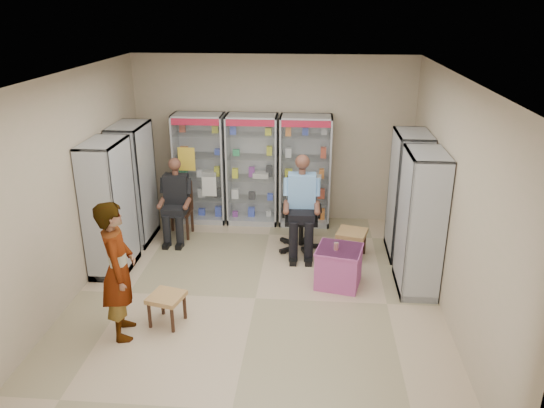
# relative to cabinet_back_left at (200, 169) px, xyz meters

# --- Properties ---
(floor) EXTENTS (6.00, 6.00, 0.00)m
(floor) POSITION_rel_cabinet_back_left_xyz_m (1.30, -2.73, -1.00)
(floor) COLOR tan
(floor) RESTS_ON ground
(room_shell) EXTENTS (5.02, 6.02, 3.01)m
(room_shell) POSITION_rel_cabinet_back_left_xyz_m (1.30, -2.73, 0.97)
(room_shell) COLOR tan
(room_shell) RESTS_ON ground
(cabinet_back_left) EXTENTS (0.90, 0.50, 2.00)m
(cabinet_back_left) POSITION_rel_cabinet_back_left_xyz_m (0.00, 0.00, 0.00)
(cabinet_back_left) COLOR #BABDC2
(cabinet_back_left) RESTS_ON floor
(cabinet_back_mid) EXTENTS (0.90, 0.50, 2.00)m
(cabinet_back_mid) POSITION_rel_cabinet_back_left_xyz_m (0.95, 0.00, 0.00)
(cabinet_back_mid) COLOR #AEB2B6
(cabinet_back_mid) RESTS_ON floor
(cabinet_back_right) EXTENTS (0.90, 0.50, 2.00)m
(cabinet_back_right) POSITION_rel_cabinet_back_left_xyz_m (1.90, 0.00, 0.00)
(cabinet_back_right) COLOR silver
(cabinet_back_right) RESTS_ON floor
(cabinet_right_far) EXTENTS (0.90, 0.50, 2.00)m
(cabinet_right_far) POSITION_rel_cabinet_back_left_xyz_m (3.53, -1.13, 0.00)
(cabinet_right_far) COLOR #9FA0A5
(cabinet_right_far) RESTS_ON floor
(cabinet_right_near) EXTENTS (0.90, 0.50, 2.00)m
(cabinet_right_near) POSITION_rel_cabinet_back_left_xyz_m (3.53, -2.23, 0.00)
(cabinet_right_near) COLOR #ACADB3
(cabinet_right_near) RESTS_ON floor
(cabinet_left_far) EXTENTS (0.90, 0.50, 2.00)m
(cabinet_left_far) POSITION_rel_cabinet_back_left_xyz_m (-0.93, -0.93, 0.00)
(cabinet_left_far) COLOR #A3A5AA
(cabinet_left_far) RESTS_ON floor
(cabinet_left_near) EXTENTS (0.90, 0.50, 2.00)m
(cabinet_left_near) POSITION_rel_cabinet_back_left_xyz_m (-0.93, -2.03, 0.00)
(cabinet_left_near) COLOR silver
(cabinet_left_near) RESTS_ON floor
(wooden_chair) EXTENTS (0.42, 0.42, 0.94)m
(wooden_chair) POSITION_rel_cabinet_back_left_xyz_m (-0.25, -0.73, -0.53)
(wooden_chair) COLOR #331A13
(wooden_chair) RESTS_ON floor
(seated_customer) EXTENTS (0.44, 0.60, 1.34)m
(seated_customer) POSITION_rel_cabinet_back_left_xyz_m (-0.25, -0.78, -0.33)
(seated_customer) COLOR black
(seated_customer) RESTS_ON floor
(office_chair) EXTENTS (0.68, 0.68, 1.20)m
(office_chair) POSITION_rel_cabinet_back_left_xyz_m (1.87, -1.09, -0.40)
(office_chair) COLOR black
(office_chair) RESTS_ON floor
(seated_shopkeeper) EXTENTS (0.52, 0.71, 1.53)m
(seated_shopkeeper) POSITION_rel_cabinet_back_left_xyz_m (1.87, -1.14, -0.24)
(seated_shopkeeper) COLOR #76B1E9
(seated_shopkeeper) RESTS_ON floor
(pink_trunk) EXTENTS (0.70, 0.69, 0.57)m
(pink_trunk) POSITION_rel_cabinet_back_left_xyz_m (2.45, -2.24, -0.71)
(pink_trunk) COLOR #A14081
(pink_trunk) RESTS_ON floor
(tea_glass) EXTENTS (0.07, 0.07, 0.11)m
(tea_glass) POSITION_rel_cabinet_back_left_xyz_m (2.39, -2.29, -0.37)
(tea_glass) COLOR #631708
(tea_glass) RESTS_ON pink_trunk
(woven_stool_a) EXTENTS (0.54, 0.54, 0.44)m
(woven_stool_a) POSITION_rel_cabinet_back_left_xyz_m (2.68, -1.32, -0.78)
(woven_stool_a) COLOR #B27D4B
(woven_stool_a) RESTS_ON floor
(woven_stool_b) EXTENTS (0.49, 0.49, 0.40)m
(woven_stool_b) POSITION_rel_cabinet_back_left_xyz_m (0.25, -3.41, -0.80)
(woven_stool_b) COLOR #9E7542
(woven_stool_b) RESTS_ON floor
(standing_man) EXTENTS (0.57, 0.72, 1.74)m
(standing_man) POSITION_rel_cabinet_back_left_xyz_m (-0.22, -3.67, -0.13)
(standing_man) COLOR gray
(standing_man) RESTS_ON floor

